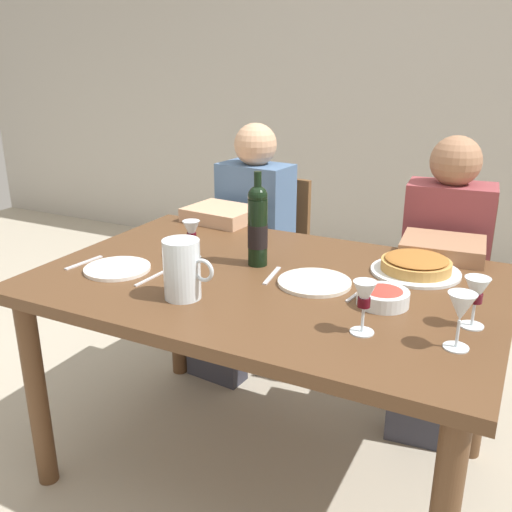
# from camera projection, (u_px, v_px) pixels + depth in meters

# --- Properties ---
(ground_plane) EXTENTS (8.00, 8.00, 0.00)m
(ground_plane) POSITION_uv_depth(u_px,v_px,m) (266.00, 466.00, 2.11)
(ground_plane) COLOR #B2A893
(back_wall) EXTENTS (8.00, 0.10, 2.80)m
(back_wall) POSITION_uv_depth(u_px,v_px,m) (427.00, 64.00, 3.62)
(back_wall) COLOR #B2ADA3
(back_wall) RESTS_ON ground
(dining_table) EXTENTS (1.50, 1.00, 0.76)m
(dining_table) POSITION_uv_depth(u_px,v_px,m) (267.00, 303.00, 1.89)
(dining_table) COLOR brown
(dining_table) RESTS_ON ground
(wine_bottle) EXTENTS (0.07, 0.07, 0.33)m
(wine_bottle) POSITION_uv_depth(u_px,v_px,m) (258.00, 226.00, 1.92)
(wine_bottle) COLOR black
(wine_bottle) RESTS_ON dining_table
(water_pitcher) EXTENTS (0.17, 0.11, 0.18)m
(water_pitcher) POSITION_uv_depth(u_px,v_px,m) (182.00, 273.00, 1.67)
(water_pitcher) COLOR silver
(water_pitcher) RESTS_ON dining_table
(baked_tart) EXTENTS (0.30, 0.30, 0.06)m
(baked_tart) POSITION_uv_depth(u_px,v_px,m) (416.00, 265.00, 1.88)
(baked_tart) COLOR silver
(baked_tart) RESTS_ON dining_table
(salad_bowl) EXTENTS (0.15, 0.15, 0.05)m
(salad_bowl) POSITION_uv_depth(u_px,v_px,m) (383.00, 296.00, 1.64)
(salad_bowl) COLOR silver
(salad_bowl) RESTS_ON dining_table
(wine_glass_left_diner) EXTENTS (0.07, 0.07, 0.14)m
(wine_glass_left_diner) POSITION_uv_depth(u_px,v_px,m) (476.00, 293.00, 1.49)
(wine_glass_left_diner) COLOR silver
(wine_glass_left_diner) RESTS_ON dining_table
(wine_glass_right_diner) EXTENTS (0.06, 0.06, 0.14)m
(wine_glass_right_diner) POSITION_uv_depth(u_px,v_px,m) (364.00, 298.00, 1.45)
(wine_glass_right_diner) COLOR silver
(wine_glass_right_diner) RESTS_ON dining_table
(wine_glass_centre) EXTENTS (0.07, 0.07, 0.15)m
(wine_glass_centre) POSITION_uv_depth(u_px,v_px,m) (461.00, 309.00, 1.37)
(wine_glass_centre) COLOR silver
(wine_glass_centre) RESTS_ON dining_table
(wine_glass_spare) EXTENTS (0.06, 0.06, 0.14)m
(wine_glass_spare) POSITION_uv_depth(u_px,v_px,m) (192.00, 233.00, 2.00)
(wine_glass_spare) COLOR silver
(wine_glass_spare) RESTS_ON dining_table
(dinner_plate_left_setting) EXTENTS (0.22, 0.22, 0.01)m
(dinner_plate_left_setting) POSITION_uv_depth(u_px,v_px,m) (117.00, 269.00, 1.92)
(dinner_plate_left_setting) COLOR white
(dinner_plate_left_setting) RESTS_ON dining_table
(dinner_plate_right_setting) EXTENTS (0.24, 0.24, 0.01)m
(dinner_plate_right_setting) POSITION_uv_depth(u_px,v_px,m) (314.00, 282.00, 1.80)
(dinner_plate_right_setting) COLOR silver
(dinner_plate_right_setting) RESTS_ON dining_table
(fork_left_setting) EXTENTS (0.03, 0.16, 0.00)m
(fork_left_setting) POSITION_uv_depth(u_px,v_px,m) (84.00, 263.00, 1.98)
(fork_left_setting) COLOR silver
(fork_left_setting) RESTS_ON dining_table
(knife_left_setting) EXTENTS (0.02, 0.18, 0.00)m
(knife_left_setting) POSITION_uv_depth(u_px,v_px,m) (153.00, 277.00, 1.85)
(knife_left_setting) COLOR silver
(knife_left_setting) RESTS_ON dining_table
(knife_right_setting) EXTENTS (0.04, 0.18, 0.00)m
(knife_right_setting) POSITION_uv_depth(u_px,v_px,m) (360.00, 292.00, 1.74)
(knife_right_setting) COLOR silver
(knife_right_setting) RESTS_ON dining_table
(spoon_right_setting) EXTENTS (0.04, 0.16, 0.00)m
(spoon_right_setting) POSITION_uv_depth(u_px,v_px,m) (272.00, 276.00, 1.86)
(spoon_right_setting) COLOR silver
(spoon_right_setting) RESTS_ON dining_table
(chair_left) EXTENTS (0.44, 0.44, 0.87)m
(chair_left) POSITION_uv_depth(u_px,v_px,m) (268.00, 252.00, 2.91)
(chair_left) COLOR brown
(chair_left) RESTS_ON ground
(diner_left) EXTENTS (0.37, 0.53, 1.16)m
(diner_left) POSITION_uv_depth(u_px,v_px,m) (242.00, 242.00, 2.68)
(diner_left) COLOR #4C6B93
(diner_left) RESTS_ON ground
(chair_right) EXTENTS (0.44, 0.44, 0.87)m
(chair_right) POSITION_uv_depth(u_px,v_px,m) (443.00, 284.00, 2.50)
(chair_right) COLOR brown
(chair_right) RESTS_ON ground
(diner_right) EXTENTS (0.37, 0.53, 1.16)m
(diner_right) POSITION_uv_depth(u_px,v_px,m) (441.00, 277.00, 2.25)
(diner_right) COLOR #8E3D42
(diner_right) RESTS_ON ground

